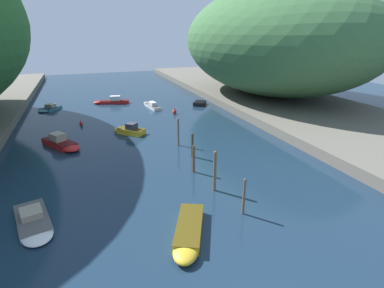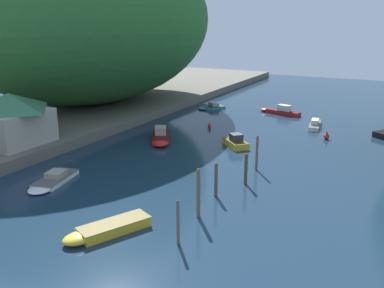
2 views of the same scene
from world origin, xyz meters
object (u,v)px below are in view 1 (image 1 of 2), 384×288
Objects in this scene: boat_cabin_cruiser at (200,103)px; channel_buoy_far at (81,123)px; boat_mid_channel at (128,130)px; boat_near_quay at (34,222)px; channel_buoy_near at (174,112)px; boat_navy_launch at (151,105)px; boat_far_upstream at (111,101)px; boat_moored_right at (62,143)px; boat_open_rowboat at (49,108)px; boat_red_skiff at (188,234)px.

channel_buoy_far is at bearing -128.68° from boat_cabin_cruiser.
boat_mid_channel reaches higher than boat_near_quay.
boat_navy_launch is at bearing 113.35° from channel_buoy_near.
channel_buoy_near is (2.54, -5.89, 0.06)m from boat_navy_launch.
boat_far_upstream reaches higher than boat_near_quay.
boat_moored_right reaches higher than boat_cabin_cruiser.
boat_mid_channel reaches higher than boat_far_upstream.
boat_far_upstream is at bearing -117.64° from boat_near_quay.
boat_navy_launch is at bearing -157.12° from boat_open_rowboat.
boat_open_rowboat is (-25.90, 5.16, -0.04)m from boat_cabin_cruiser.
boat_open_rowboat is at bearing -101.18° from boat_near_quay.
boat_far_upstream is 6.56× the size of channel_buoy_near.
boat_open_rowboat is (-10.87, 17.19, -0.18)m from boat_mid_channel.
boat_red_skiff is 22.25m from boat_moored_right.
boat_mid_channel reaches higher than boat_navy_launch.
boat_navy_launch is at bearing 19.79° from boat_mid_channel.
boat_far_upstream reaches higher than boat_cabin_cruiser.
boat_cabin_cruiser is at bearing -6.82° from boat_mid_channel.
boat_cabin_cruiser is 16.63m from boat_far_upstream.
boat_cabin_cruiser is at bearing -155.30° from boat_open_rowboat.
boat_cabin_cruiser is at bearing -98.59° from boat_far_upstream.
boat_open_rowboat is (-10.59, -1.33, -0.13)m from boat_far_upstream.
boat_red_skiff reaches higher than boat_cabin_cruiser.
boat_open_rowboat is at bearing 159.34° from boat_navy_launch.
boat_mid_channel is 11.34m from channel_buoy_near.
boat_mid_channel reaches higher than boat_red_skiff.
boat_mid_channel is 0.65× the size of boat_far_upstream.
channel_buoy_far is (-6.12, 28.98, -0.05)m from boat_red_skiff.
boat_open_rowboat is at bearing -113.43° from boat_moored_right.
channel_buoy_far is at bearing -112.07° from boat_near_quay.
boat_mid_channel reaches higher than boat_cabin_cruiser.
channel_buoy_far is (5.01, -11.21, 0.01)m from boat_open_rowboat.
boat_navy_launch is at bearing -163.76° from boat_moored_right.
boat_near_quay is (-9.46, -17.88, -0.19)m from boat_mid_channel.
boat_cabin_cruiser is 0.59× the size of boat_navy_launch.
boat_cabin_cruiser is 38.65m from boat_near_quay.
boat_mid_channel is at bearing 158.30° from boat_open_rowboat.
boat_near_quay is 37.53m from boat_far_upstream.
boat_moored_right reaches higher than boat_navy_launch.
boat_far_upstream is at bearing -63.96° from boat_red_skiff.
boat_open_rowboat is 4.54× the size of channel_buoy_near.
boat_near_quay is 10.99m from boat_red_skiff.
boat_red_skiff is at bearing -164.86° from boat_far_upstream.
boat_far_upstream is 10.68m from boat_open_rowboat.
boat_far_upstream is at bearing -167.80° from boat_cabin_cruiser.
channel_buoy_far is (-11.96, -7.26, -0.04)m from boat_navy_launch.
boat_near_quay is at bearing -98.58° from channel_buoy_far.
boat_navy_launch reaches higher than boat_cabin_cruiser.
boat_moored_right reaches higher than boat_mid_channel.
boat_moored_right is at bearing 134.05° from boat_open_rowboat.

